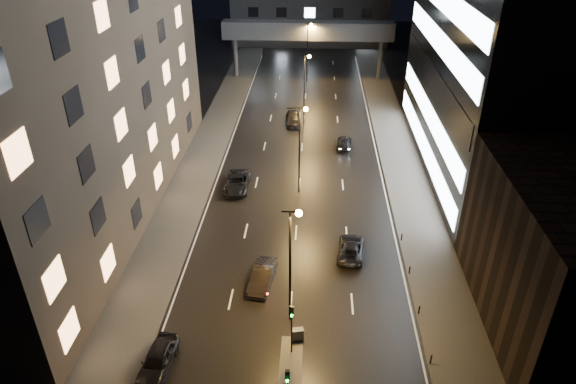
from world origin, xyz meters
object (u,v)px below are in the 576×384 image
car_away_d (293,119)px  car_toward_a (351,248)px  car_toward_b (344,143)px  car_away_a (158,360)px  car_away_b (262,276)px  car_away_c (237,182)px  utility_cabinet (298,335)px

car_away_d → car_toward_a: size_ratio=1.07×
car_toward_b → car_away_a: bearing=75.9°
car_away_b → car_toward_b: 29.24m
car_away_a → car_toward_a: size_ratio=0.95×
car_away_a → car_toward_b: 40.26m
car_away_a → car_toward_b: size_ratio=1.05×
car_away_b → car_away_c: (-4.48, 16.32, -0.00)m
car_away_b → car_away_d: 35.91m
car_away_c → car_away_a: bearing=-94.1°
car_away_d → car_away_b: bearing=-96.4°
car_away_c → car_toward_b: 17.22m
car_toward_b → car_toward_a: bearing=96.3°
car_away_c → car_away_d: 20.35m
car_away_a → car_away_d: (7.50, 45.34, -0.04)m
car_away_b → utility_cabinet: 7.19m
car_away_b → utility_cabinet: car_away_b is taller
car_away_c → car_toward_a: bearing=-43.5°
car_away_d → car_toward_a: 32.02m
car_away_d → car_toward_b: car_away_d is taller
car_away_b → car_toward_a: size_ratio=0.97×
car_toward_b → car_away_b: bearing=81.0°
car_away_a → car_away_d: 45.96m
car_away_a → car_away_b: car_away_a is taller
car_away_b → car_away_d: bearing=95.8°
car_toward_b → utility_cabinet: (-4.82, -34.52, 0.02)m
car_toward_b → utility_cabinet: size_ratio=4.29×
car_away_d → utility_cabinet: 42.37m
car_away_a → car_away_c: size_ratio=0.83×
car_away_d → car_toward_b: (7.02, -7.79, -0.11)m
car_away_c → car_toward_b: bearing=43.5°
car_away_a → utility_cabinet: 10.16m
car_away_a → car_toward_b: bearing=73.9°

